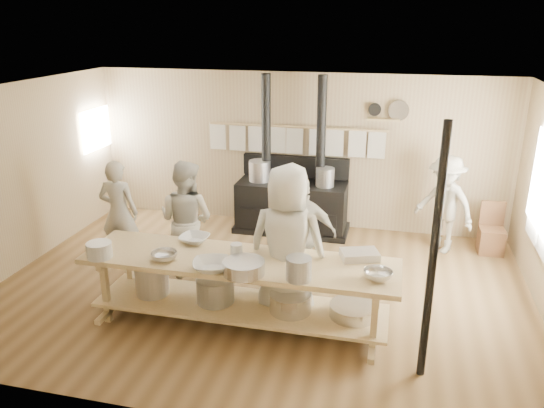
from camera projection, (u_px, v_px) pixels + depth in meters
name	position (u px, v px, depth m)	size (l,w,h in m)	color
ground	(260.00, 288.00, 7.09)	(7.00, 7.00, 0.00)	brown
room_shell	(259.00, 172.00, 6.55)	(7.00, 7.00, 7.00)	tan
left_opening	(96.00, 129.00, 9.16)	(0.00, 0.90, 0.90)	white
stove	(292.00, 201.00, 8.86)	(1.90, 0.75, 2.60)	black
towel_rail	(296.00, 137.00, 8.78)	(3.00, 0.04, 0.47)	tan
back_wall_shelf	(388.00, 113.00, 8.33)	(0.63, 0.14, 0.32)	tan
prep_table	(239.00, 285.00, 6.10)	(3.60, 0.90, 0.85)	tan
support_post	(433.00, 258.00, 4.97)	(0.08, 0.08, 2.60)	black
cook_far_left	(119.00, 213.00, 7.62)	(0.56, 0.37, 1.55)	beige
cook_left	(186.00, 220.00, 7.20)	(0.81, 0.63, 1.66)	beige
cook_center	(287.00, 246.00, 6.05)	(0.94, 0.61, 1.92)	beige
cook_right	(302.00, 234.00, 6.88)	(0.90, 0.37, 1.53)	beige
cook_by_window	(445.00, 204.00, 8.01)	(0.98, 0.57, 1.52)	beige
chair	(491.00, 238.00, 8.12)	(0.37, 0.37, 0.78)	brown
bowl_white_a	(194.00, 239.00, 6.42)	(0.35, 0.35, 0.09)	silver
bowl_steel_a	(164.00, 256.00, 5.95)	(0.30, 0.30, 0.09)	silver
bowl_white_b	(212.00, 266.00, 5.71)	(0.41, 0.41, 0.10)	silver
bowl_steel_b	(378.00, 275.00, 5.51)	(0.30, 0.30, 0.10)	silver
roasting_pan	(360.00, 255.00, 5.98)	(0.41, 0.28, 0.09)	#B2B2B7
mixing_bowl_large	(244.00, 267.00, 5.62)	(0.45, 0.45, 0.14)	silver
bucket_galv	(299.00, 269.00, 5.48)	(0.27, 0.27, 0.25)	gray
deep_bowl_enamel	(99.00, 250.00, 6.00)	(0.28, 0.28, 0.18)	silver
pitcher	(236.00, 253.00, 5.90)	(0.13, 0.13, 0.21)	silver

